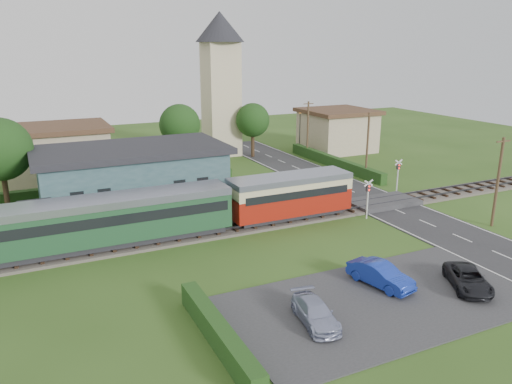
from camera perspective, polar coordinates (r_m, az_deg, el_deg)
name	(u,v)px	position (r m, az deg, el deg)	size (l,w,h in m)	color
ground	(296,229)	(38.62, 4.55, -4.21)	(120.00, 120.00, 0.00)	#2D4C19
railway_track	(283,220)	(40.22, 3.14, -3.16)	(76.00, 3.20, 0.49)	#4C443D
road	(398,211)	(44.21, 15.89, -2.08)	(6.00, 70.00, 0.05)	#28282B
car_park	(380,302)	(28.83, 14.02, -12.05)	(17.00, 9.00, 0.08)	#333335
crossing_deck	(383,202)	(45.59, 14.27, -1.14)	(6.20, 3.40, 0.45)	#333335
platform	(151,224)	(39.67, -11.97, -3.61)	(30.00, 3.00, 0.45)	gray
equipment_hut	(37,220)	(38.33, -23.79, -2.99)	(2.30, 2.30, 2.55)	beige
station_building	(132,176)	(44.39, -13.94, 1.73)	(16.00, 9.00, 5.30)	#304E56
train	(67,225)	(35.21, -20.77, -3.56)	(43.20, 2.90, 3.40)	#232328
church_tower	(221,74)	(63.74, -4.07, 13.33)	(6.00, 6.00, 17.60)	beige
house_west	(57,151)	(57.38, -21.75, 4.39)	(10.80, 8.80, 5.50)	tan
house_east	(337,130)	(68.03, 9.26, 7.05)	(8.80, 8.80, 5.50)	tan
hedge_carpark	(219,334)	(24.29, -4.31, -15.83)	(0.80, 9.00, 1.20)	#193814
hedge_roadside	(334,162)	(58.74, 8.87, 3.43)	(0.80, 18.00, 1.20)	#193814
hedge_station	(124,186)	(49.20, -14.86, 0.61)	(22.00, 0.80, 1.30)	#193814
tree_a	(0,150)	(46.04, -27.24, 4.34)	(5.20, 5.20, 8.00)	#332316
tree_b	(180,125)	(57.27, -8.71, 7.61)	(4.60, 4.60, 7.34)	#332316
tree_c	(253,120)	(62.70, -0.38, 8.20)	(4.20, 4.20, 6.78)	#332316
utility_pole_b	(498,181)	(42.25, 25.91, 1.13)	(1.40, 0.22, 7.00)	#473321
utility_pole_c	(367,145)	(53.39, 12.62, 5.26)	(1.40, 0.22, 7.00)	#473321
utility_pole_d	(308,129)	(63.13, 5.94, 7.23)	(1.40, 0.22, 7.00)	#473321
crossing_signal_near	(368,193)	(41.07, 12.68, -0.16)	(0.84, 0.28, 3.28)	silver
crossing_signal_far	(398,171)	(49.11, 15.93, 2.30)	(0.84, 0.28, 3.28)	silver
streetlamp_east	(300,127)	(68.37, 5.05, 7.45)	(0.30, 0.30, 5.15)	#3F3F47
car_on_road	(334,177)	(52.01, 8.85, 1.74)	(1.28, 3.17, 1.08)	navy
car_park_blue	(380,275)	(30.24, 14.03, -9.14)	(1.43, 4.11, 1.35)	#1832A7
car_park_silver	(315,313)	(25.94, 6.79, -13.55)	(1.56, 3.85, 1.12)	#9FA4C3
car_park_dark	(468,279)	(31.57, 23.08, -9.11)	(1.89, 4.09, 1.14)	black
pedestrian_near	(242,197)	(41.79, -1.67, -0.61)	(0.65, 0.43, 1.78)	gray
pedestrian_far	(49,229)	(37.85, -22.55, -3.92)	(0.75, 0.58, 1.54)	gray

